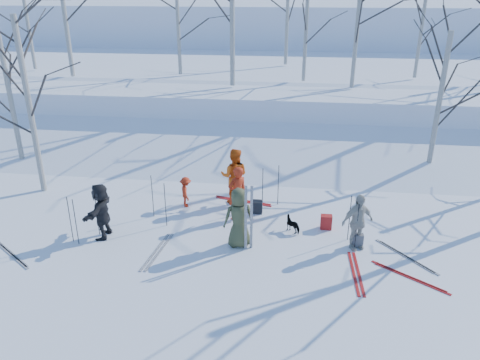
# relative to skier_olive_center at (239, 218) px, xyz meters

# --- Properties ---
(ground) EXTENTS (120.00, 120.00, 0.00)m
(ground) POSITION_rel_skier_olive_center_xyz_m (-0.15, -0.06, -0.83)
(ground) COLOR white
(ground) RESTS_ON ground
(snow_ramp) EXTENTS (70.00, 9.49, 4.12)m
(snow_ramp) POSITION_rel_skier_olive_center_xyz_m (-0.15, 6.94, -0.68)
(snow_ramp) COLOR white
(snow_ramp) RESTS_ON ground
(snow_plateau) EXTENTS (70.00, 18.00, 2.20)m
(snow_plateau) POSITION_rel_skier_olive_center_xyz_m (-0.15, 16.94, 0.17)
(snow_plateau) COLOR white
(snow_plateau) RESTS_ON ground
(far_hill) EXTENTS (90.00, 30.00, 6.00)m
(far_hill) POSITION_rel_skier_olive_center_xyz_m (-0.15, 37.94, 1.17)
(far_hill) COLOR white
(far_hill) RESTS_ON ground
(skier_olive_center) EXTENTS (0.94, 0.77, 1.66)m
(skier_olive_center) POSITION_rel_skier_olive_center_xyz_m (0.00, 0.00, 0.00)
(skier_olive_center) COLOR #3E4428
(skier_olive_center) RESTS_ON ground
(skier_red_north) EXTENTS (0.72, 0.68, 1.66)m
(skier_red_north) POSITION_rel_skier_olive_center_xyz_m (-0.24, 1.53, 0.00)
(skier_red_north) COLOR #B62811
(skier_red_north) RESTS_ON ground
(skier_redor_behind) EXTENTS (0.89, 0.69, 1.82)m
(skier_redor_behind) POSITION_rel_skier_olive_center_xyz_m (-0.48, 2.63, 0.08)
(skier_redor_behind) COLOR #DD5611
(skier_redor_behind) RESTS_ON ground
(skier_red_seated) EXTENTS (0.56, 0.72, 0.98)m
(skier_red_seated) POSITION_rel_skier_olive_center_xyz_m (-1.95, 2.18, -0.34)
(skier_red_seated) COLOR #B62811
(skier_red_seated) RESTS_ON ground
(skier_cream_east) EXTENTS (0.99, 0.75, 1.56)m
(skier_cream_east) POSITION_rel_skier_olive_center_xyz_m (3.10, 0.24, -0.05)
(skier_cream_east) COLOR beige
(skier_cream_east) RESTS_ON ground
(skier_grey_west) EXTENTS (0.49, 1.48, 1.59)m
(skier_grey_west) POSITION_rel_skier_olive_center_xyz_m (-3.80, 0.01, -0.04)
(skier_grey_west) COLOR black
(skier_grey_west) RESTS_ON ground
(dog) EXTENTS (0.58, 0.53, 0.46)m
(dog) POSITION_rel_skier_olive_center_xyz_m (1.44, 0.95, -0.60)
(dog) COLOR black
(dog) RESTS_ON ground
(upright_ski_left) EXTENTS (0.09, 0.16, 1.90)m
(upright_ski_left) POSITION_rel_skier_olive_center_xyz_m (0.21, -0.23, 0.12)
(upright_ski_left) COLOR silver
(upright_ski_left) RESTS_ON ground
(upright_ski_right) EXTENTS (0.10, 0.23, 1.89)m
(upright_ski_right) POSITION_rel_skier_olive_center_xyz_m (0.35, -0.19, 0.12)
(upright_ski_right) COLOR silver
(upright_ski_right) RESTS_ON ground
(ski_pair_a) EXTENTS (2.05, 2.09, 0.02)m
(ski_pair_a) POSITION_rel_skier_olive_center_xyz_m (4.37, -0.05, -0.82)
(ski_pair_a) COLOR silver
(ski_pair_a) RESTS_ON ground
(ski_pair_b) EXTENTS (0.33, 1.91, 0.02)m
(ski_pair_b) POSITION_rel_skier_olive_center_xyz_m (3.01, -0.97, -0.82)
(ski_pair_b) COLOR #A81818
(ski_pair_b) RESTS_ON ground
(ski_pair_c) EXTENTS (0.61, 1.94, 0.02)m
(ski_pair_c) POSITION_rel_skier_olive_center_xyz_m (-2.09, -0.62, -0.82)
(ski_pair_c) COLOR silver
(ski_pair_c) RESTS_ON ground
(ski_pair_d) EXTENTS (2.00, 2.09, 0.02)m
(ski_pair_d) POSITION_rel_skier_olive_center_xyz_m (-5.84, -1.20, -0.82)
(ski_pair_d) COLOR silver
(ski_pair_d) RESTS_ON ground
(ski_pair_e) EXTENTS (1.07, 1.99, 0.02)m
(ski_pair_e) POSITION_rel_skier_olive_center_xyz_m (-0.21, 2.74, -0.82)
(ski_pair_e) COLOR #A81818
(ski_pair_e) RESTS_ON ground
(ski_pair_f) EXTENTS (2.01, 2.09, 0.02)m
(ski_pair_f) POSITION_rel_skier_olive_center_xyz_m (4.27, -0.99, -0.82)
(ski_pair_f) COLOR #A81818
(ski_pair_f) RESTS_ON ground
(ski_pole_a) EXTENTS (0.02, 0.02, 1.34)m
(ski_pole_a) POSITION_rel_skier_olive_center_xyz_m (0.92, 2.65, -0.16)
(ski_pole_a) COLOR black
(ski_pole_a) RESTS_ON ground
(ski_pole_b) EXTENTS (0.02, 0.02, 1.34)m
(ski_pole_b) POSITION_rel_skier_olive_center_xyz_m (0.45, 2.33, -0.16)
(ski_pole_b) COLOR black
(ski_pole_b) RESTS_ON ground
(ski_pole_c) EXTENTS (0.02, 0.02, 1.34)m
(ski_pole_c) POSITION_rel_skier_olive_center_xyz_m (2.94, 0.65, -0.16)
(ski_pole_c) COLOR black
(ski_pole_c) RESTS_ON ground
(ski_pole_d) EXTENTS (0.02, 0.02, 1.34)m
(ski_pole_d) POSITION_rel_skier_olive_center_xyz_m (-4.54, -0.35, -0.16)
(ski_pole_d) COLOR black
(ski_pole_d) RESTS_ON ground
(ski_pole_e) EXTENTS (0.02, 0.02, 1.34)m
(ski_pole_e) POSITION_rel_skier_olive_center_xyz_m (-4.33, -0.47, -0.16)
(ski_pole_e) COLOR black
(ski_pole_e) RESTS_ON ground
(ski_pole_f) EXTENTS (0.02, 0.02, 1.34)m
(ski_pole_f) POSITION_rel_skier_olive_center_xyz_m (3.08, 0.13, -0.16)
(ski_pole_f) COLOR black
(ski_pole_f) RESTS_ON ground
(ski_pole_g) EXTENTS (0.02, 0.02, 1.34)m
(ski_pole_g) POSITION_rel_skier_olive_center_xyz_m (-2.77, 1.36, -0.16)
(ski_pole_g) COLOR black
(ski_pole_g) RESTS_ON ground
(ski_pole_h) EXTENTS (0.02, 0.02, 1.34)m
(ski_pole_h) POSITION_rel_skier_olive_center_xyz_m (-3.97, 0.08, -0.16)
(ski_pole_h) COLOR black
(ski_pole_h) RESTS_ON ground
(ski_pole_i) EXTENTS (0.02, 0.02, 1.34)m
(ski_pole_i) POSITION_rel_skier_olive_center_xyz_m (-2.23, 0.84, -0.16)
(ski_pole_i) COLOR black
(ski_pole_i) RESTS_ON ground
(backpack_red) EXTENTS (0.32, 0.22, 0.42)m
(backpack_red) POSITION_rel_skier_olive_center_xyz_m (2.37, 1.23, -0.62)
(backpack_red) COLOR #A71B19
(backpack_red) RESTS_ON ground
(backpack_grey) EXTENTS (0.30, 0.20, 0.38)m
(backpack_grey) POSITION_rel_skier_olive_center_xyz_m (3.16, 0.31, -0.64)
(backpack_grey) COLOR #4F5055
(backpack_grey) RESTS_ON ground
(backpack_dark) EXTENTS (0.34, 0.24, 0.40)m
(backpack_dark) POSITION_rel_skier_olive_center_xyz_m (0.30, 1.99, -0.63)
(backpack_dark) COLOR black
(backpack_dark) RESTS_ON ground
(birch_plateau_a) EXTENTS (4.00, 4.00, 4.86)m
(birch_plateau_a) POSITION_rel_skier_olive_center_xyz_m (1.63, 11.85, 3.80)
(birch_plateau_a) COLOR silver
(birch_plateau_a) RESTS_ON snow_plateau
(birch_plateau_b) EXTENTS (3.94, 3.94, 4.77)m
(birch_plateau_b) POSITION_rel_skier_olive_center_xyz_m (-4.66, 12.86, 3.76)
(birch_plateau_b) COLOR silver
(birch_plateau_b) RESTS_ON snow_plateau
(birch_plateau_c) EXTENTS (4.34, 4.34, 5.35)m
(birch_plateau_c) POSITION_rel_skier_olive_center_xyz_m (-12.91, 13.42, 4.04)
(birch_plateau_c) COLOR silver
(birch_plateau_c) RESTS_ON snow_plateau
(birch_plateau_f) EXTENTS (3.49, 3.49, 4.13)m
(birch_plateau_f) POSITION_rel_skier_olive_center_xyz_m (7.11, 13.36, 3.44)
(birch_plateau_f) COLOR silver
(birch_plateau_f) RESTS_ON snow_plateau
(birch_plateau_g) EXTENTS (4.80, 4.80, 5.99)m
(birch_plateau_g) POSITION_rel_skier_olive_center_xyz_m (0.61, 16.66, 4.37)
(birch_plateau_g) COLOR silver
(birch_plateau_g) RESTS_ON snow_plateau
(birch_plateau_j) EXTENTS (4.33, 4.33, 5.33)m
(birch_plateau_j) POSITION_rel_skier_olive_center_xyz_m (3.78, 10.61, 4.03)
(birch_plateau_j) COLOR silver
(birch_plateau_j) RESTS_ON snow_plateau
(birch_edge_a) EXTENTS (4.59, 4.59, 5.70)m
(birch_edge_a) POSITION_rel_skier_olive_center_xyz_m (-7.06, 2.78, 2.02)
(birch_edge_a) COLOR silver
(birch_edge_a) RESTS_ON ground
(birch_edge_d) EXTENTS (4.59, 4.59, 5.70)m
(birch_edge_d) POSITION_rel_skier_olive_center_xyz_m (-9.11, 4.96, 2.02)
(birch_edge_d) COLOR silver
(birch_edge_d) RESTS_ON ground
(birch_edge_e) EXTENTS (4.18, 4.18, 5.11)m
(birch_edge_e) POSITION_rel_skier_olive_center_xyz_m (6.26, 5.78, 1.73)
(birch_edge_e) COLOR silver
(birch_edge_e) RESTS_ON ground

